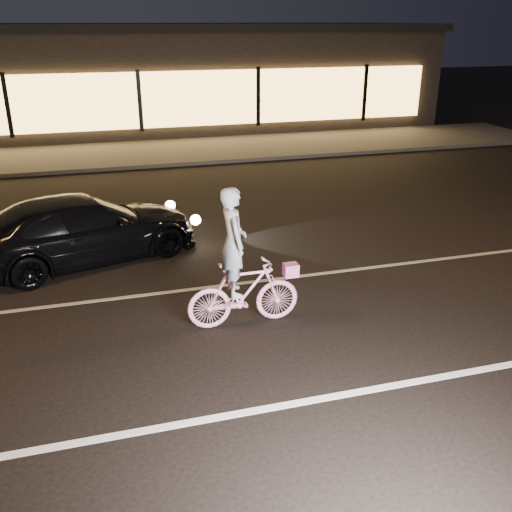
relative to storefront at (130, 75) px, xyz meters
name	(u,v)px	position (x,y,z in m)	size (l,w,h in m)	color
ground	(244,344)	(0.00, -18.97, -2.15)	(90.00, 90.00, 0.00)	black
lane_stripe_near	(276,407)	(0.00, -20.47, -2.14)	(60.00, 0.12, 0.01)	silver
lane_stripe_far	(215,286)	(0.00, -16.97, -2.14)	(60.00, 0.10, 0.01)	gray
sidewalk	(148,153)	(0.00, -5.97, -2.09)	(30.00, 4.00, 0.12)	#383533
storefront	(130,75)	(0.00, 0.00, 0.00)	(25.40, 8.42, 4.20)	black
cyclist	(241,278)	(0.11, -18.38, -1.37)	(1.73, 0.60, 2.18)	#E4377E
sedan	(84,229)	(-2.13, -15.07, -1.51)	(4.72, 3.04, 1.27)	black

